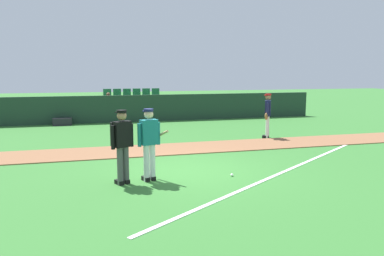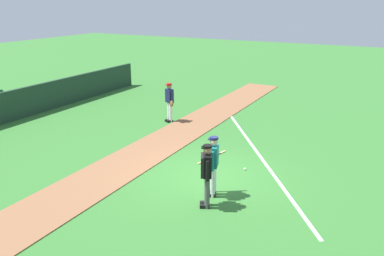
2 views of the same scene
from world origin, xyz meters
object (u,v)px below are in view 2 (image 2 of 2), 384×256
Objects in this scene: batter_teal_jersey at (213,164)px; umpire_home_plate at (206,172)px; baseball at (245,169)px; runner_navy_jersey at (170,101)px.

batter_teal_jersey and umpire_home_plate have the same top height.
baseball is (2.73, -0.06, -0.96)m from umpire_home_plate.
runner_navy_jersey is 23.78× the size of baseball.
baseball is (-3.40, -4.91, -0.93)m from runner_navy_jersey.
umpire_home_plate is 1.00× the size of runner_navy_jersey.
umpire_home_plate is 2.89m from baseball.
runner_navy_jersey is (5.47, 4.74, -0.01)m from batter_teal_jersey.
umpire_home_plate is at bearing -170.79° from batter_teal_jersey.
batter_teal_jersey is 1.00× the size of runner_navy_jersey.
batter_teal_jersey is at bearing -139.08° from runner_navy_jersey.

